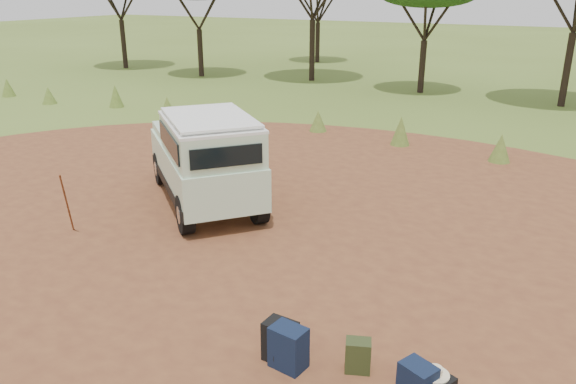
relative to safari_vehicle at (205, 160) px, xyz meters
The scene contains 11 objects.
ground 3.18m from the safari_vehicle, 39.30° to the right, with size 140.00×140.00×0.00m, color #556825.
dirt_clearing 3.18m from the safari_vehicle, 39.30° to the right, with size 23.00×23.00×0.01m, color brown.
grass_fringe 7.22m from the safari_vehicle, 70.15° to the left, with size 36.60×1.60×0.90m.
safari_vehicle is the anchor object (origin of this frame).
walking_staff 3.04m from the safari_vehicle, 116.52° to the right, with size 0.03×0.03×1.42m, color brown.
backpack_black 6.00m from the safari_vehicle, 44.92° to the right, with size 0.41×0.30×0.57m, color black.
backpack_navy 6.17m from the safari_vehicle, 44.38° to the right, with size 0.45×0.32×0.58m, color #111E37.
backpack_olive 6.57m from the safari_vehicle, 37.14° to the right, with size 0.32×0.23×0.45m, color #323C1B.
duffel_navy 7.29m from the safari_vehicle, 34.11° to the right, with size 0.40×0.30×0.45m, color #111E37.
stuff_sack 6.09m from the safari_vehicle, 44.39° to the right, with size 0.32×0.32×0.32m, color black.
safari_hat 7.36m from the safari_vehicle, 32.66° to the right, with size 0.35×0.35×0.10m.
Camera 1 is at (4.90, -7.71, 4.64)m, focal length 35.00 mm.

